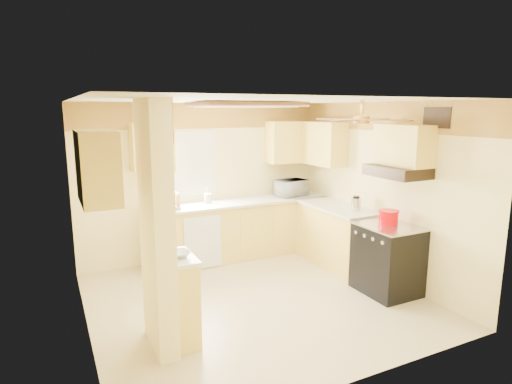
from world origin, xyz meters
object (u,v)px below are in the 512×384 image
stove (387,259)px  microwave (292,188)px  dutch_oven (389,217)px  bowl (179,254)px  kettle (356,204)px

stove → microwave: size_ratio=1.82×
stove → dutch_oven: (0.06, 0.08, 0.55)m
bowl → kettle: bearing=15.3°
microwave → stove: bearing=86.5°
bowl → dutch_oven: size_ratio=0.84×
dutch_oven → stove: bearing=-123.7°
stove → bowl: 2.86m
dutch_oven → microwave: bearing=97.3°
microwave → dutch_oven: bearing=88.2°
kettle → dutch_oven: bearing=-91.5°
stove → dutch_oven: 0.55m
stove → microwave: microwave is taller
bowl → microwave: bearing=39.5°
stove → bowl: size_ratio=4.05×
stove → kettle: 0.97m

